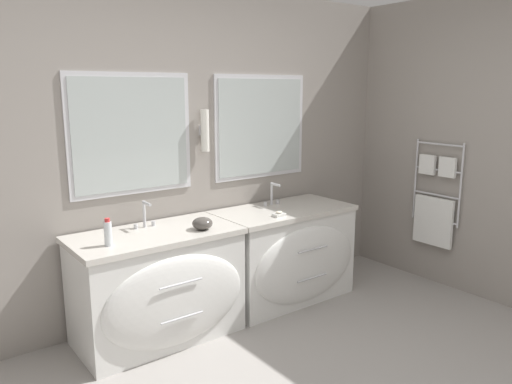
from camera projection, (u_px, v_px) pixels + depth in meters
The scene contains 9 objects.
wall_back at pixel (179, 152), 3.96m from camera, with size 5.96×0.15×2.60m.
wall_right at pixel (463, 148), 4.39m from camera, with size 0.13×4.00×2.60m.
vanity_left at pixel (159, 286), 3.60m from camera, with size 1.19×0.69×0.80m.
vanity_right at pixel (286, 254), 4.30m from camera, with size 1.19×0.69×0.80m.
faucet_left at pixel (145, 215), 3.64m from camera, with size 0.17×0.12×0.20m.
faucet_right at pixel (273, 194), 4.35m from camera, with size 0.17×0.12×0.20m.
toiletry_bottle at pixel (108, 233), 3.23m from camera, with size 0.05×0.05×0.18m.
amenity_bowl at pixel (202, 223), 3.61m from camera, with size 0.15×0.15×0.09m.
soap_dish at pixel (279, 214), 3.99m from camera, with size 0.10×0.07×0.04m.
Camera 1 is at (-1.88, -1.49, 1.81)m, focal length 35.00 mm.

